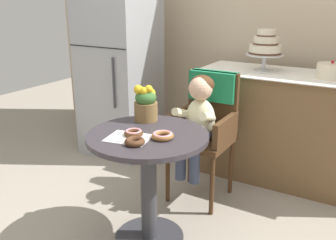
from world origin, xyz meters
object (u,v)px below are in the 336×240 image
(round_layer_cake, at_px, (331,71))
(refrigerator, at_px, (119,66))
(donut_mid, at_px, (134,133))
(seated_child, at_px, (198,116))
(tiered_cake_stand, at_px, (265,46))
(flower_vase, at_px, (146,104))
(wicker_chair, at_px, (207,115))
(donut_front, at_px, (135,141))
(cafe_table, at_px, (148,167))
(donut_side, at_px, (163,135))

(round_layer_cake, bearing_deg, refrigerator, -174.46)
(donut_mid, relative_size, refrigerator, 0.07)
(donut_mid, bearing_deg, seated_child, 81.78)
(tiered_cake_stand, height_order, round_layer_cake, tiered_cake_stand)
(flower_vase, bearing_deg, wicker_chair, 70.30)
(donut_front, xyz_separation_m, round_layer_cake, (0.76, 1.45, 0.22))
(cafe_table, distance_m, wicker_chair, 0.75)
(seated_child, relative_size, refrigerator, 0.43)
(round_layer_cake, bearing_deg, cafe_table, -121.80)
(cafe_table, bearing_deg, donut_mid, -125.04)
(donut_side, height_order, tiered_cake_stand, tiered_cake_stand)
(donut_front, xyz_separation_m, donut_mid, (-0.08, 0.10, 0.00))
(wicker_chair, bearing_deg, cafe_table, -100.13)
(seated_child, bearing_deg, donut_side, -83.24)
(flower_vase, height_order, refrigerator, refrigerator)
(donut_side, bearing_deg, seated_child, 96.76)
(wicker_chair, bearing_deg, donut_mid, -103.32)
(wicker_chair, height_order, donut_mid, wicker_chair)
(cafe_table, bearing_deg, seated_child, 85.62)
(donut_mid, relative_size, round_layer_cake, 0.52)
(donut_side, distance_m, flower_vase, 0.36)
(cafe_table, distance_m, donut_mid, 0.25)
(seated_child, distance_m, refrigerator, 1.22)
(tiered_cake_stand, relative_size, round_layer_cake, 1.58)
(round_layer_cake, bearing_deg, flower_vase, -131.12)
(round_layer_cake, distance_m, refrigerator, 1.85)
(donut_side, bearing_deg, cafe_table, 169.61)
(donut_front, bearing_deg, flower_vase, 115.37)
(cafe_table, bearing_deg, tiered_cake_stand, 78.00)
(seated_child, xyz_separation_m, donut_mid, (-0.09, -0.65, 0.06))
(cafe_table, height_order, wicker_chair, wicker_chair)
(cafe_table, height_order, donut_side, donut_side)
(donut_side, bearing_deg, tiered_cake_stand, 83.08)
(wicker_chair, bearing_deg, round_layer_cake, 29.27)
(cafe_table, distance_m, tiered_cake_stand, 1.45)
(wicker_chair, bearing_deg, donut_front, -97.43)
(cafe_table, xyz_separation_m, wicker_chair, (0.04, 0.74, 0.13))
(donut_front, xyz_separation_m, flower_vase, (-0.18, 0.38, 0.09))
(donut_front, bearing_deg, refrigerator, 130.35)
(donut_front, relative_size, donut_mid, 1.02)
(flower_vase, distance_m, tiered_cake_stand, 1.21)
(donut_mid, height_order, round_layer_cake, round_layer_cake)
(cafe_table, distance_m, flower_vase, 0.41)
(tiered_cake_stand, xyz_separation_m, round_layer_cake, (0.52, -0.02, -0.14))
(flower_vase, bearing_deg, seated_child, 63.17)
(wicker_chair, relative_size, tiered_cake_stand, 2.84)
(flower_vase, bearing_deg, donut_mid, -70.51)
(tiered_cake_stand, bearing_deg, flower_vase, -111.07)
(cafe_table, xyz_separation_m, refrigerator, (-1.05, 1.10, 0.34))
(wicker_chair, relative_size, round_layer_cake, 4.49)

